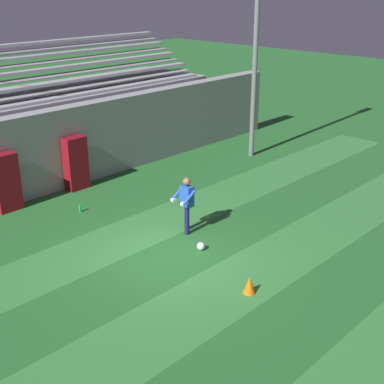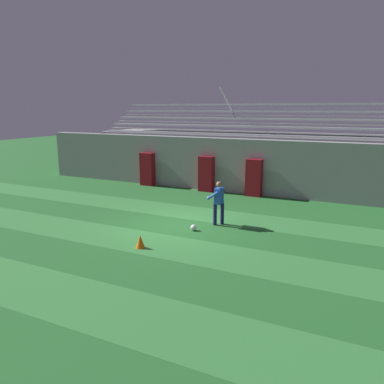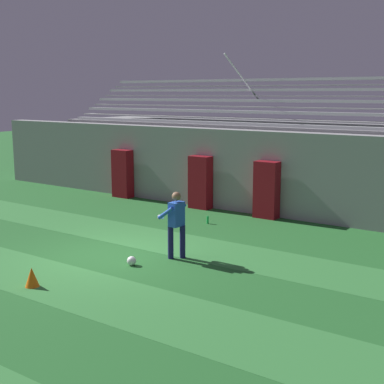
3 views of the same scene
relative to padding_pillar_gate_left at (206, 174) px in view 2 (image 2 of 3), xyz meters
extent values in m
plane|color=#236028|center=(1.30, -5.95, -0.93)|extent=(80.00, 80.00, 0.00)
cube|color=#337A38|center=(1.30, -11.95, -0.93)|extent=(28.00, 1.95, 0.01)
cube|color=#337A38|center=(1.30, -8.05, -0.93)|extent=(28.00, 1.95, 0.01)
cube|color=#337A38|center=(1.30, -4.16, -0.93)|extent=(28.00, 1.95, 0.01)
cube|color=gray|center=(1.30, 0.55, 0.47)|extent=(24.00, 0.60, 2.80)
cube|color=maroon|center=(0.00, 0.00, 0.00)|extent=(0.78, 0.44, 1.86)
cube|color=maroon|center=(2.60, 0.00, 0.00)|extent=(0.78, 0.44, 1.86)
cube|color=maroon|center=(-3.67, 0.00, 0.00)|extent=(0.78, 0.44, 1.86)
cube|color=gray|center=(1.30, 2.90, 0.52)|extent=(18.00, 3.90, 2.90)
cube|color=#B7B7BC|center=(1.30, 1.30, 2.02)|extent=(17.10, 0.36, 0.10)
cube|color=gray|center=(1.30, 1.10, 1.79)|extent=(17.10, 0.60, 0.04)
cube|color=#B7B7BC|center=(1.30, 2.00, 2.42)|extent=(17.10, 0.36, 0.10)
cube|color=gray|center=(1.30, 1.80, 2.19)|extent=(17.10, 0.60, 0.04)
cube|color=#B7B7BC|center=(1.30, 2.70, 2.82)|extent=(17.10, 0.36, 0.10)
cube|color=gray|center=(1.30, 2.50, 2.59)|extent=(17.10, 0.60, 0.04)
cube|color=#B7B7BC|center=(1.30, 3.40, 3.22)|extent=(17.10, 0.36, 0.10)
cube|color=gray|center=(1.30, 3.20, 2.99)|extent=(17.10, 0.60, 0.04)
cube|color=#B7B7BC|center=(1.30, 4.10, 3.62)|extent=(17.10, 0.36, 0.10)
cube|color=gray|center=(1.30, 3.90, 3.39)|extent=(17.10, 0.60, 0.04)
cylinder|color=#B7B7BC|center=(0.23, 2.45, 3.67)|extent=(0.06, 2.63, 1.65)
cylinder|color=#19194C|center=(2.67, -5.29, -0.52)|extent=(0.15, 0.15, 0.82)
cylinder|color=#19194C|center=(2.88, -5.08, -0.52)|extent=(0.15, 0.15, 0.82)
cube|color=#234CB2|center=(2.78, -5.19, 0.19)|extent=(0.26, 0.39, 0.60)
sphere|color=brown|center=(2.78, -5.19, 0.63)|extent=(0.22, 0.22, 0.22)
cylinder|color=#234CB2|center=(2.63, -5.42, 0.24)|extent=(0.48, 0.11, 0.37)
cylinder|color=#234CB2|center=(2.65, -4.94, 0.24)|extent=(0.48, 0.11, 0.37)
cube|color=silver|center=(2.43, -5.37, 0.11)|extent=(0.11, 0.11, 0.08)
cube|color=silver|center=(2.44, -4.98, 0.11)|extent=(0.11, 0.11, 0.08)
sphere|color=white|center=(2.23, -6.25, -0.82)|extent=(0.22, 0.22, 0.22)
cone|color=orange|center=(1.44, -8.53, -0.72)|extent=(0.30, 0.30, 0.42)
cylinder|color=green|center=(1.46, -1.76, -0.81)|extent=(0.07, 0.07, 0.24)
camera|label=1|loc=(-7.24, -15.00, 5.90)|focal=50.00mm
camera|label=2|loc=(7.77, -17.91, 3.40)|focal=35.00mm
camera|label=3|loc=(10.34, -15.43, 3.09)|focal=50.00mm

